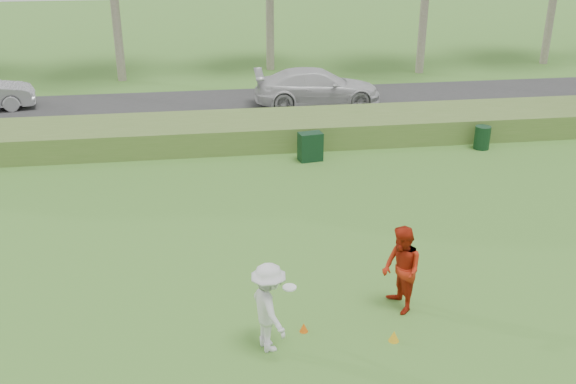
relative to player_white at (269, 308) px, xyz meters
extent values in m
plane|color=#3B7527|center=(1.06, 0.69, -0.93)|extent=(120.00, 120.00, 0.00)
cube|color=#4E702D|center=(1.06, 12.69, -0.48)|extent=(80.00, 3.00, 0.90)
cube|color=#2D2D2D|center=(1.06, 17.69, -0.90)|extent=(80.00, 6.00, 0.06)
imported|color=silver|center=(0.00, 0.00, 0.00)|extent=(1.01, 1.35, 1.86)
cylinder|color=white|center=(0.40, 0.00, 0.41)|extent=(0.27, 0.27, 0.03)
imported|color=#AC220E|center=(2.94, 0.95, 0.04)|extent=(0.87, 1.04, 1.94)
cone|color=#E65D0C|center=(0.76, 0.43, -0.83)|extent=(0.18, 0.18, 0.20)
cone|color=gold|center=(2.50, -0.15, -0.81)|extent=(0.21, 0.21, 0.23)
cube|color=black|center=(2.68, 10.40, -0.43)|extent=(0.88, 0.63, 1.00)
cylinder|color=#103119|center=(9.13, 10.70, -0.51)|extent=(0.57, 0.57, 0.85)
imported|color=silver|center=(4.22, 17.26, -0.06)|extent=(5.71, 2.55, 1.63)
camera|label=1|loc=(-1.15, -10.40, 6.90)|focal=40.00mm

